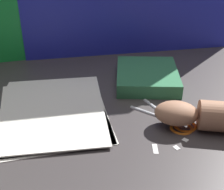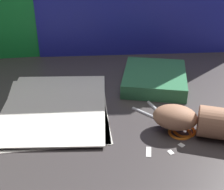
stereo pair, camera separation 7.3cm
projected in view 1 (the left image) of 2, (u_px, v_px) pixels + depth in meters
The scene contains 7 objects.
ground_plane at pixel (108, 110), 0.79m from camera, with size 6.00×6.00×0.00m, color #3D3838.
paper_stack at pixel (53, 110), 0.78m from camera, with size 0.28×0.35×0.01m.
book_closed at pixel (147, 76), 0.91m from camera, with size 0.21×0.24×0.04m.
scissors at pixel (174, 121), 0.74m from camera, with size 0.15×0.18×0.01m.
paper_scrap_near at pixel (177, 148), 0.66m from camera, with size 0.01×0.02×0.00m.
paper_scrap_mid at pixel (185, 140), 0.68m from camera, with size 0.02×0.02×0.00m.
paper_scrap_far at pixel (155, 149), 0.65m from camera, with size 0.02×0.03×0.00m.
Camera 1 is at (-0.10, -0.66, 0.42)m, focal length 50.00 mm.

